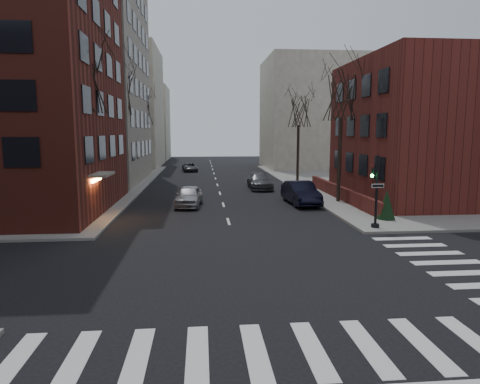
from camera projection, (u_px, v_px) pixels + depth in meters
name	position (u px, v px, depth m)	size (l,w,h in m)	color
ground	(251.00, 296.00, 14.23)	(160.00, 160.00, 0.00)	black
building_left_tan	(51.00, 48.00, 44.27)	(18.00, 18.00, 28.00)	gray
building_right_brick	(431.00, 131.00, 33.65)	(12.00, 14.00, 11.00)	#5C201A
low_wall_right	(340.00, 193.00, 33.69)	(0.35, 16.00, 1.00)	#5C201A
building_distant_la	(114.00, 108.00, 65.85)	(14.00, 16.00, 18.00)	beige
building_distant_ra	(312.00, 114.00, 63.73)	(14.00, 14.00, 16.00)	beige
building_distant_lb	(142.00, 123.00, 83.08)	(10.00, 12.00, 14.00)	beige
traffic_signal	(375.00, 196.00, 23.53)	(0.76, 0.44, 4.00)	black
tree_left_a	(82.00, 81.00, 26.05)	(4.18, 4.18, 10.26)	#2D231C
tree_left_b	(119.00, 92.00, 37.82)	(4.40, 4.40, 10.80)	#2D231C
tree_left_c	(141.00, 110.00, 51.75)	(3.96, 3.96, 9.72)	#2D231C
tree_right_a	(341.00, 96.00, 31.62)	(3.96, 3.96, 9.72)	#2D231C
tree_right_b	(299.00, 111.00, 45.49)	(3.74, 3.74, 9.18)	#2D231C
streetlamp_near	(119.00, 146.00, 34.59)	(0.36, 0.36, 6.28)	black
streetlamp_far	(149.00, 141.00, 54.31)	(0.36, 0.36, 6.28)	black
parked_sedan	(301.00, 193.00, 32.09)	(1.82, 5.22, 1.72)	black
car_lane_silver	(189.00, 196.00, 31.29)	(1.76, 4.38, 1.49)	#A6A5AA
car_lane_gray	(260.00, 181.00, 40.68)	(2.09, 5.15, 1.49)	#414146
car_lane_far	(190.00, 167.00, 58.44)	(1.93, 4.17, 1.16)	#38393C
sandwich_board	(369.00, 204.00, 28.72)	(0.38, 0.53, 0.85)	silver
evergreen_shrub	(386.00, 204.00, 25.93)	(1.08, 1.08, 1.79)	black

